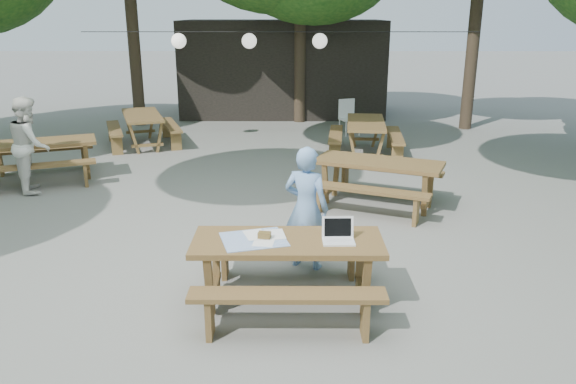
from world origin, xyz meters
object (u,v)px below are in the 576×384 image
at_px(picnic_table_nw, 41,160).
at_px(plastic_chair, 349,125).
at_px(main_picnic_table, 288,271).
at_px(woman, 306,208).
at_px(second_person, 30,144).

bearing_deg(picnic_table_nw, plastic_chair, 12.98).
bearing_deg(main_picnic_table, picnic_table_nw, 134.76).
bearing_deg(main_picnic_table, woman, 77.08).
xyz_separation_m(main_picnic_table, woman, (0.22, 0.96, 0.38)).
bearing_deg(main_picnic_table, plastic_chair, 80.17).
bearing_deg(plastic_chair, main_picnic_table, -120.65).
bearing_deg(second_person, main_picnic_table, -154.41).
distance_m(picnic_table_nw, plastic_chair, 7.45).
bearing_deg(main_picnic_table, second_person, 137.92).
bearing_deg(second_person, picnic_table_nw, -10.17).
xyz_separation_m(woman, plastic_chair, (1.31, 7.89, -0.51)).
bearing_deg(picnic_table_nw, second_person, -99.05).
relative_size(woman, second_person, 0.92).
height_order(picnic_table_nw, plastic_chair, plastic_chair).
bearing_deg(woman, second_person, -10.95).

